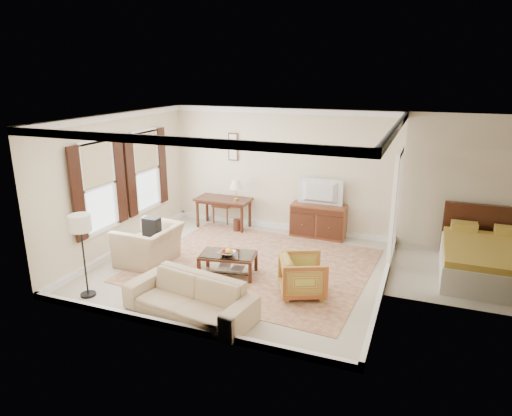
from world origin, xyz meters
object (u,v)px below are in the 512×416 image
Objects in this scene: coffee_table at (228,259)px; striped_armchair at (303,274)px; writing_desk at (223,203)px; tv at (320,184)px; sofa at (189,291)px; sideboard at (318,221)px; club_armchair at (149,238)px.

coffee_table is 1.44× the size of striped_armchair.
writing_desk is 1.73× the size of striped_armchair.
tv reaches higher than sofa.
sofa is (1.31, -4.06, -0.21)m from writing_desk.
coffee_table is (-1.08, -2.66, -0.05)m from sideboard.
tv is 1.28× the size of striped_armchair.
striped_armchair reaches higher than writing_desk.
tv is at bearing -90.00° from sideboard.
tv reaches higher than coffee_table.
sofa is at bearing -88.03° from coffee_table.
sideboard is 2.87m from coffee_table.
tv is at bearing 67.74° from coffee_table.
sofa is (1.78, -1.55, -0.10)m from club_armchair.
sofa is at bearing -103.66° from sideboard.
club_armchair is (-3.24, 0.24, 0.13)m from striped_armchair.
tv is at bearing 3.53° from writing_desk.
sideboard reaches higher than writing_desk.
striped_armchair reaches higher than coffee_table.
writing_desk is 0.63× the size of sofa.
coffee_table is 1.57m from sofa.
sideboard is at bearing -90.00° from tv.
sideboard is 0.88m from tv.
tv is (2.33, 0.14, 0.64)m from writing_desk.
coffee_table is (1.25, -2.49, -0.29)m from writing_desk.
writing_desk is at bearing 3.53° from tv.
writing_desk is at bearing -175.98° from sideboard.
sofa reaches higher than writing_desk.
writing_desk is 1.07× the size of sideboard.
tv is 3.05m from striped_armchair.
writing_desk is 1.20× the size of coffee_table.
club_armchair is at bearing 148.39° from sofa.
striped_armchair is at bearing -9.44° from coffee_table.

